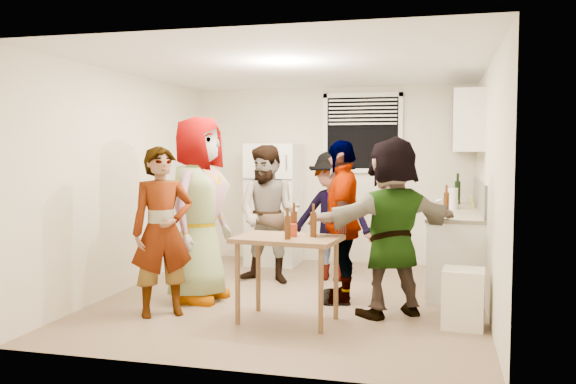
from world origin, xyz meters
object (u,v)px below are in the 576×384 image
(guest_stripe, at_px, (164,315))
(guest_back_left, at_px, (269,282))
(blue_cup, at_px, (431,215))
(serving_table, at_px, (288,321))
(trash_bin, at_px, (463,300))
(beer_bottle_table, at_px, (288,239))
(guest_orange, at_px, (390,315))
(guest_grey, at_px, (200,300))
(beer_bottle_counter, at_px, (446,214))
(guest_back_right, at_px, (331,280))
(red_cup, at_px, (292,236))
(guest_black, at_px, (341,301))
(wine_bottle, at_px, (457,204))
(kettle, at_px, (450,208))
(refrigerator, at_px, (274,204))

(guest_stripe, xyz_separation_m, guest_back_left, (0.61, 1.66, 0.00))
(blue_cup, bearing_deg, serving_table, -131.71)
(trash_bin, relative_size, guest_stripe, 0.33)
(beer_bottle_table, distance_m, guest_orange, 1.35)
(serving_table, bearing_deg, guest_grey, 153.54)
(blue_cup, bearing_deg, beer_bottle_counter, 42.54)
(beer_bottle_counter, relative_size, guest_back_right, 0.15)
(blue_cup, relative_size, guest_grey, 0.06)
(guest_back_right, bearing_deg, red_cup, -86.57)
(guest_black, bearing_deg, serving_table, -31.39)
(blue_cup, xyz_separation_m, guest_back_right, (-1.21, 0.46, -0.90))
(wine_bottle, relative_size, guest_back_right, 0.19)
(serving_table, height_order, guest_back_left, serving_table)
(wine_bottle, relative_size, guest_black, 0.18)
(kettle, height_order, guest_orange, kettle)
(wine_bottle, height_order, beer_bottle_table, wine_bottle)
(blue_cup, height_order, beer_bottle_table, blue_cup)
(guest_stripe, relative_size, guest_orange, 0.94)
(blue_cup, bearing_deg, trash_bin, -75.55)
(beer_bottle_counter, bearing_deg, guest_back_left, -179.63)
(blue_cup, relative_size, beer_bottle_table, 0.56)
(guest_back_left, relative_size, guest_orange, 0.96)
(wine_bottle, distance_m, blue_cup, 1.43)
(guest_stripe, bearing_deg, red_cup, -30.93)
(serving_table, bearing_deg, wine_bottle, 60.61)
(guest_back_left, bearing_deg, beer_bottle_table, -63.55)
(guest_stripe, bearing_deg, kettle, 4.21)
(guest_back_right, relative_size, guest_black, 0.92)
(trash_bin, bearing_deg, guest_back_left, 148.70)
(trash_bin, xyz_separation_m, serving_table, (-1.60, -0.22, -0.25))
(refrigerator, bearing_deg, wine_bottle, 1.15)
(kettle, distance_m, trash_bin, 2.12)
(beer_bottle_counter, distance_m, guest_back_right, 1.67)
(trash_bin, xyz_separation_m, guest_black, (-1.23, 0.65, -0.25))
(beer_bottle_counter, bearing_deg, guest_back_right, 167.19)
(serving_table, distance_m, guest_back_right, 1.90)
(serving_table, bearing_deg, guest_orange, 26.57)
(beer_bottle_counter, height_order, guest_grey, beer_bottle_counter)
(beer_bottle_counter, distance_m, blue_cup, 0.22)
(trash_bin, height_order, guest_grey, trash_bin)
(guest_grey, height_order, guest_stripe, guest_grey)
(blue_cup, relative_size, guest_stripe, 0.07)
(beer_bottle_counter, distance_m, guest_orange, 1.53)
(guest_stripe, distance_m, guest_back_left, 1.77)
(beer_bottle_counter, relative_size, guest_orange, 0.14)
(blue_cup, xyz_separation_m, trash_bin, (0.32, -1.23, -0.65))
(serving_table, bearing_deg, guest_back_right, 87.56)
(guest_grey, bearing_deg, guest_orange, -86.36)
(kettle, relative_size, serving_table, 0.25)
(serving_table, bearing_deg, beer_bottle_counter, 47.71)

